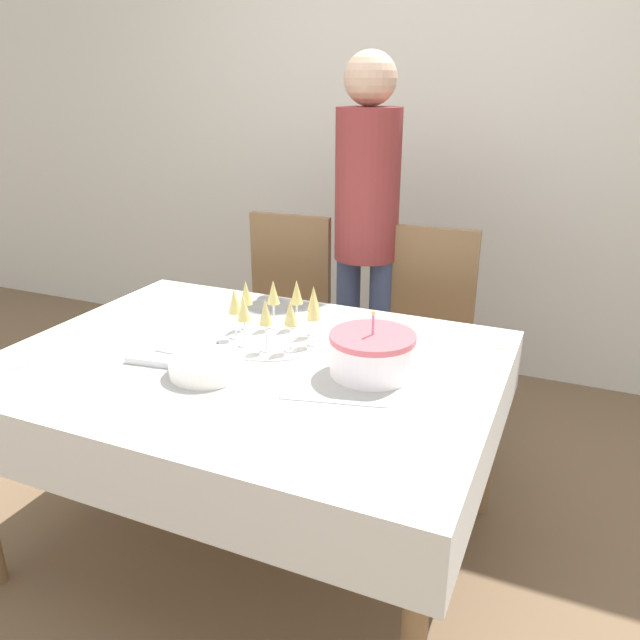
% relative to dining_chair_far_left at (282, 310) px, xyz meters
% --- Properties ---
extents(ground_plane, '(12.00, 12.00, 0.00)m').
position_rel_dining_chair_far_left_xyz_m(ground_plane, '(0.34, -0.90, -0.54)').
color(ground_plane, brown).
extents(wall_back, '(8.00, 0.05, 2.70)m').
position_rel_dining_chair_far_left_xyz_m(wall_back, '(0.34, 0.93, 0.81)').
color(wall_back, silver).
rests_on(wall_back, ground_plane).
extents(dining_table, '(1.55, 1.16, 0.73)m').
position_rel_dining_chair_far_left_xyz_m(dining_table, '(0.34, -0.90, 0.09)').
color(dining_table, white).
rests_on(dining_table, ground_plane).
extents(dining_chair_far_left, '(0.44, 0.44, 0.97)m').
position_rel_dining_chair_far_left_xyz_m(dining_chair_far_left, '(0.00, 0.00, 0.00)').
color(dining_chair_far_left, olive).
rests_on(dining_chair_far_left, ground_plane).
extents(dining_chair_far_right, '(0.45, 0.45, 0.97)m').
position_rel_dining_chair_far_left_xyz_m(dining_chair_far_right, '(0.68, -0.00, 0.00)').
color(dining_chair_far_right, olive).
rests_on(dining_chair_far_right, ground_plane).
extents(birthday_cake, '(0.26, 0.26, 0.20)m').
position_rel_dining_chair_far_left_xyz_m(birthday_cake, '(0.74, -0.85, 0.25)').
color(birthday_cake, white).
rests_on(birthday_cake, dining_table).
extents(champagne_tray, '(0.37, 0.37, 0.18)m').
position_rel_dining_chair_far_left_xyz_m(champagne_tray, '(0.35, -0.73, 0.27)').
color(champagne_tray, silver).
rests_on(champagne_tray, dining_table).
extents(plate_stack_main, '(0.22, 0.22, 0.05)m').
position_rel_dining_chair_far_left_xyz_m(plate_stack_main, '(0.29, -1.05, 0.21)').
color(plate_stack_main, silver).
rests_on(plate_stack_main, dining_table).
extents(cake_knife, '(0.30, 0.09, 0.00)m').
position_rel_dining_chair_far_left_xyz_m(cake_knife, '(0.70, -1.06, 0.19)').
color(cake_knife, silver).
rests_on(cake_knife, dining_table).
extents(fork_pile, '(0.18, 0.08, 0.02)m').
position_rel_dining_chair_far_left_xyz_m(fork_pile, '(0.09, -1.05, 0.20)').
color(fork_pile, silver).
rests_on(fork_pile, dining_table).
extents(napkin_pile, '(0.15, 0.15, 0.01)m').
position_rel_dining_chair_far_left_xyz_m(napkin_pile, '(0.11, -0.90, 0.20)').
color(napkin_pile, white).
rests_on(napkin_pile, dining_table).
extents(person_standing, '(0.28, 0.28, 1.67)m').
position_rel_dining_chair_far_left_xyz_m(person_standing, '(0.38, 0.10, 0.47)').
color(person_standing, '#3F4C72').
rests_on(person_standing, ground_plane).
extents(gift_bag, '(0.20, 0.12, 0.25)m').
position_rel_dining_chair_far_left_xyz_m(gift_bag, '(-0.85, -0.62, -0.41)').
color(gift_bag, orange).
rests_on(gift_bag, ground_plane).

